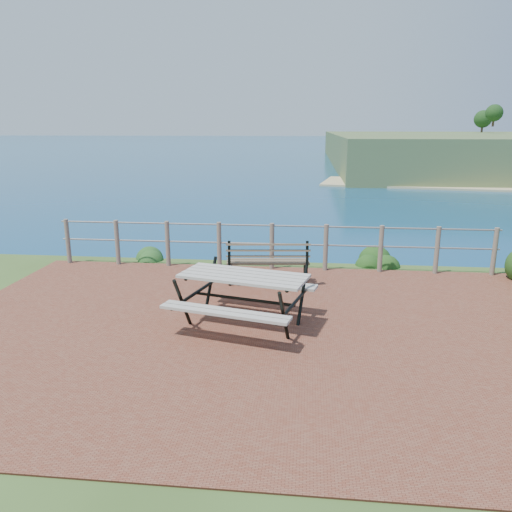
{
  "coord_description": "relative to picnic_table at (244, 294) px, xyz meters",
  "views": [
    {
      "loc": [
        0.75,
        -7.06,
        3.02
      ],
      "look_at": [
        -0.16,
        1.6,
        0.75
      ],
      "focal_mm": 35.0,
      "sensor_mm": 36.0,
      "label": 1
    }
  ],
  "objects": [
    {
      "name": "park_bench",
      "position": [
        0.2,
        2.14,
        0.08
      ],
      "size": [
        1.63,
        0.56,
        0.9
      ],
      "rotation": [
        0.0,
        0.0,
        0.1
      ],
      "color": "brown",
      "rests_on": "ground"
    },
    {
      "name": "safety_railing",
      "position": [
        0.2,
        3.19,
        0.06
      ],
      "size": [
        9.4,
        0.1,
        1.0
      ],
      "color": "#6B5B4C",
      "rests_on": "ground"
    },
    {
      "name": "shrub_lip_west",
      "position": [
        -2.66,
        3.77,
        -0.52
      ],
      "size": [
        0.69,
        0.69,
        0.4
      ],
      "primitive_type": "ellipsoid",
      "color": "#204F1D",
      "rests_on": "ground"
    },
    {
      "name": "ocean",
      "position": [
        0.2,
        199.84,
        -0.52
      ],
      "size": [
        1200.0,
        1200.0,
        0.0
      ],
      "primitive_type": "plane",
      "color": "#14517A",
      "rests_on": "ground"
    },
    {
      "name": "shrub_lip_east",
      "position": [
        2.58,
        3.97,
        -0.52
      ],
      "size": [
        0.82,
        0.82,
        0.58
      ],
      "primitive_type": "ellipsoid",
      "color": "#1B4114",
      "rests_on": "ground"
    },
    {
      "name": "ground",
      "position": [
        0.2,
        -0.16,
        -0.52
      ],
      "size": [
        10.0,
        7.0,
        0.12
      ],
      "primitive_type": "cube",
      "color": "brown",
      "rests_on": "ground"
    },
    {
      "name": "picnic_table",
      "position": [
        0.0,
        0.0,
        0.0
      ],
      "size": [
        2.06,
        1.63,
        0.81
      ],
      "rotation": [
        0.0,
        0.0,
        -0.25
      ],
      "color": "#9D988D",
      "rests_on": "ground"
    }
  ]
}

